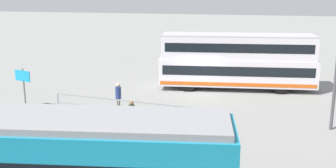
# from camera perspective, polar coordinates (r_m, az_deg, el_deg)

# --- Properties ---
(ground_plane) EXTENTS (160.00, 160.00, 0.00)m
(ground_plane) POSITION_cam_1_polar(r_m,az_deg,el_deg) (27.51, 4.48, -1.13)
(ground_plane) COLOR gray
(double_decker_bus) EXTENTS (10.85, 3.76, 3.83)m
(double_decker_bus) POSITION_cam_1_polar(r_m,az_deg,el_deg) (28.30, 9.71, 3.21)
(double_decker_bus) COLOR silver
(double_decker_bus) RESTS_ON ground
(pedestrian_near_railing) EXTENTS (0.44, 0.44, 1.78)m
(pedestrian_near_railing) POSITION_cam_1_polar(r_m,az_deg,el_deg) (22.70, -7.06, -1.67)
(pedestrian_near_railing) COLOR #4C3F2D
(pedestrian_near_railing) RESTS_ON ground
(pedestrian_crossing) EXTENTS (0.36, 0.36, 1.69)m
(pedestrian_crossing) POSITION_cam_1_polar(r_m,az_deg,el_deg) (19.47, -5.16, -4.39)
(pedestrian_crossing) COLOR #4C3F2D
(pedestrian_crossing) RESTS_ON ground
(pedestrian_railing) EXTENTS (7.79, 1.06, 1.08)m
(pedestrian_railing) POSITION_cam_1_polar(r_m,az_deg,el_deg) (21.86, -7.00, -3.06)
(pedestrian_railing) COLOR gray
(pedestrian_railing) RESTS_ON ground
(info_sign) EXTENTS (1.14, 0.38, 2.41)m
(info_sign) POSITION_cam_1_polar(r_m,az_deg,el_deg) (24.65, -19.86, 0.39)
(info_sign) COLOR slate
(info_sign) RESTS_ON ground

